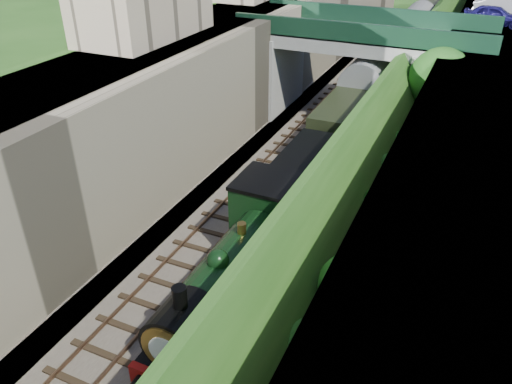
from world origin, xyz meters
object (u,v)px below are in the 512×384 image
at_px(tree, 442,82).
at_px(tender, 307,184).
at_px(locomotive, 240,266).
at_px(road_bridge, 370,65).
at_px(car_silver, 508,8).
at_px(car_blue, 494,16).

xyz_separation_m(tree, tender, (-4.71, -9.22, -3.03)).
bearing_deg(tree, locomotive, -105.87).
distance_m(road_bridge, car_silver, 11.35).
distance_m(tree, tender, 10.79).
distance_m(road_bridge, locomotive, 20.42).
distance_m(tree, car_blue, 9.14).
bearing_deg(road_bridge, locomotive, -89.28).
xyz_separation_m(road_bridge, car_silver, (7.69, 7.81, 2.94)).
relative_size(tree, car_blue, 1.68).
xyz_separation_m(tree, locomotive, (-4.71, -16.59, -2.75)).
relative_size(tree, locomotive, 0.65).
bearing_deg(car_silver, road_bridge, 138.16).
distance_m(car_blue, tender, 19.78).
relative_size(car_blue, locomotive, 0.38).
relative_size(road_bridge, locomotive, 1.56).
xyz_separation_m(road_bridge, tree, (4.97, -3.72, 0.57)).
bearing_deg(car_blue, car_silver, -12.34).
relative_size(road_bridge, car_blue, 4.07).
distance_m(tree, locomotive, 17.46).
distance_m(car_silver, locomotive, 29.53).
bearing_deg(car_blue, road_bridge, 128.12).
xyz_separation_m(road_bridge, car_blue, (6.91, 4.91, 2.84)).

